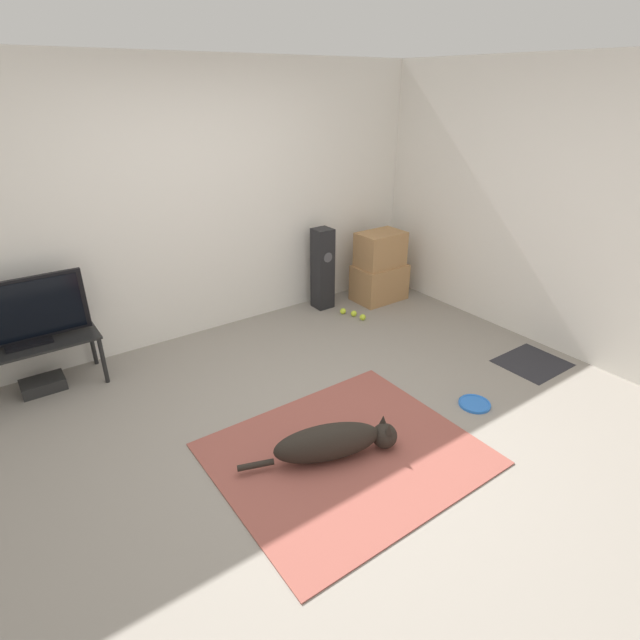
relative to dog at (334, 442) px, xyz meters
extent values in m
plane|color=gray|center=(0.07, 0.26, -0.14)|extent=(12.00, 12.00, 0.00)
cube|color=silver|center=(0.07, 2.36, 1.14)|extent=(8.00, 0.06, 2.55)
cube|color=silver|center=(2.67, 0.26, 1.14)|extent=(0.06, 8.00, 2.55)
cube|color=#934C42|center=(0.09, -0.02, -0.13)|extent=(1.72, 1.47, 0.01)
ellipsoid|color=black|center=(-0.04, 0.02, 0.00)|extent=(0.77, 0.45, 0.26)
sphere|color=black|center=(0.35, -0.12, -0.03)|extent=(0.18, 0.18, 0.18)
cone|color=black|center=(0.37, -0.08, 0.06)|extent=(0.06, 0.06, 0.08)
cone|color=black|center=(0.34, -0.17, 0.06)|extent=(0.06, 0.06, 0.08)
cylinder|color=black|center=(-0.50, 0.18, -0.07)|extent=(0.24, 0.12, 0.04)
cylinder|color=blue|center=(1.28, -0.16, -0.13)|extent=(0.25, 0.25, 0.02)
torus|color=blue|center=(1.28, -0.16, -0.12)|extent=(0.25, 0.25, 0.02)
cube|color=#A87A4C|center=(2.09, 1.90, 0.07)|extent=(0.59, 0.40, 0.42)
cube|color=#A87A4C|center=(2.09, 1.90, 0.47)|extent=(0.52, 0.35, 0.39)
cube|color=black|center=(1.43, 2.11, 0.32)|extent=(0.20, 0.20, 0.90)
cylinder|color=#4C4C51|center=(1.43, 2.01, 0.48)|extent=(0.11, 0.00, 0.11)
cube|color=black|center=(-1.48, 2.08, 0.29)|extent=(1.02, 0.44, 0.02)
cylinder|color=black|center=(-1.00, 1.89, 0.07)|extent=(0.04, 0.04, 0.42)
cylinder|color=black|center=(-1.00, 2.26, 0.07)|extent=(0.04, 0.04, 0.42)
cube|color=black|center=(-1.48, 2.08, 0.32)|extent=(0.34, 0.20, 0.03)
cube|color=black|center=(-1.48, 2.08, 0.58)|extent=(0.97, 0.04, 0.51)
cube|color=black|center=(-1.48, 2.06, 0.58)|extent=(0.89, 0.01, 0.46)
sphere|color=#C6E033|center=(1.56, 1.56, -0.10)|extent=(0.07, 0.07, 0.07)
sphere|color=#C6E033|center=(1.49, 1.81, -0.10)|extent=(0.07, 0.07, 0.07)
sphere|color=#C6E033|center=(1.55, 1.69, -0.10)|extent=(0.07, 0.07, 0.07)
cube|color=black|center=(-1.46, 2.07, -0.09)|extent=(0.33, 0.22, 0.10)
cube|color=#28282D|center=(2.24, -0.04, -0.13)|extent=(0.58, 0.51, 0.01)
camera|label=1|loc=(-1.63, -2.11, 2.18)|focal=28.00mm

